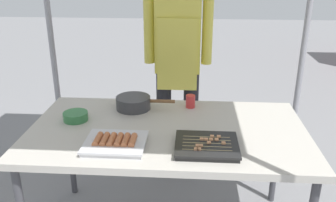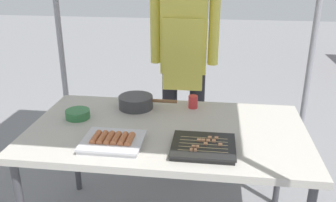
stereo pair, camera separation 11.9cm
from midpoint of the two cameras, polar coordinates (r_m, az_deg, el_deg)
stall_table at (r=2.13m, az=1.43°, el=-5.58°), size 1.60×0.90×0.75m
tray_grilled_sausages at (r=1.94m, az=-6.90°, el=-6.30°), size 0.32×0.27×0.05m
tray_meat_skewers at (r=1.89m, az=7.37°, el=-7.14°), size 0.33×0.29×0.04m
cooking_wok at (r=2.38m, az=-3.57°, el=-0.10°), size 0.38×0.22×0.08m
condiment_bowl at (r=2.29m, az=-12.51°, el=-2.02°), size 0.15×0.15×0.05m
drink_cup_near_edge at (r=2.39m, az=5.36°, el=-0.14°), size 0.06×0.06×0.08m
vendor_woman at (r=2.81m, az=3.75°, el=7.71°), size 0.52×0.23×1.68m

